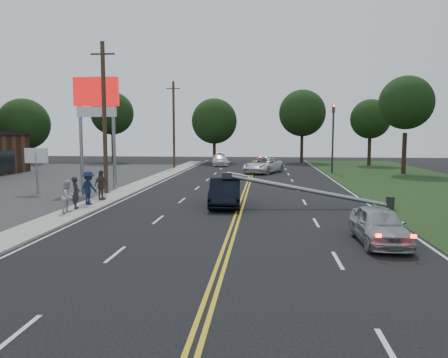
# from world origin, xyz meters

# --- Properties ---
(ground) EXTENTS (120.00, 120.00, 0.00)m
(ground) POSITION_xyz_m (0.00, 0.00, 0.00)
(ground) COLOR black
(ground) RESTS_ON ground
(sidewalk) EXTENTS (1.80, 70.00, 0.12)m
(sidewalk) POSITION_xyz_m (-8.40, 10.00, 0.06)
(sidewalk) COLOR #A6A096
(sidewalk) RESTS_ON ground
(centerline_yellow) EXTENTS (0.36, 80.00, 0.00)m
(centerline_yellow) POSITION_xyz_m (0.00, 10.00, 0.01)
(centerline_yellow) COLOR gold
(centerline_yellow) RESTS_ON ground
(pylon_sign) EXTENTS (3.20, 0.35, 8.00)m
(pylon_sign) POSITION_xyz_m (-10.50, 14.00, 6.00)
(pylon_sign) COLOR gray
(pylon_sign) RESTS_ON ground
(small_sign) EXTENTS (1.60, 0.14, 3.10)m
(small_sign) POSITION_xyz_m (-14.00, 12.00, 2.33)
(small_sign) COLOR gray
(small_sign) RESTS_ON ground
(traffic_signal) EXTENTS (0.28, 0.41, 7.05)m
(traffic_signal) POSITION_xyz_m (8.30, 30.00, 4.21)
(traffic_signal) COLOR #2D2D30
(traffic_signal) RESTS_ON ground
(fallen_streetlight) EXTENTS (9.36, 0.44, 1.91)m
(fallen_streetlight) POSITION_xyz_m (4.19, 8.00, 0.92)
(fallen_streetlight) COLOR #2D2D30
(fallen_streetlight) RESTS_ON ground
(utility_pole_mid) EXTENTS (1.60, 0.28, 10.00)m
(utility_pole_mid) POSITION_xyz_m (-9.20, 12.00, 5.08)
(utility_pole_mid) COLOR #382619
(utility_pole_mid) RESTS_ON ground
(utility_pole_far) EXTENTS (1.60, 0.28, 10.00)m
(utility_pole_far) POSITION_xyz_m (-9.20, 34.00, 5.08)
(utility_pole_far) COLOR #382619
(utility_pole_far) RESTS_ON ground
(tree_4) EXTENTS (6.82, 6.82, 8.71)m
(tree_4) POSITION_xyz_m (-30.73, 39.77, 5.29)
(tree_4) COLOR black
(tree_4) RESTS_ON ground
(tree_5) EXTENTS (5.98, 5.98, 9.87)m
(tree_5) POSITION_xyz_m (-20.06, 43.96, 6.87)
(tree_5) COLOR black
(tree_5) RESTS_ON ground
(tree_6) EXTENTS (6.37, 6.37, 8.97)m
(tree_6) POSITION_xyz_m (-5.80, 45.35, 5.78)
(tree_6) COLOR black
(tree_6) RESTS_ON ground
(tree_7) EXTENTS (6.53, 6.53, 10.17)m
(tree_7) POSITION_xyz_m (6.50, 46.36, 6.89)
(tree_7) COLOR black
(tree_7) RESTS_ON ground
(tree_8) EXTENTS (5.01, 5.01, 8.41)m
(tree_8) POSITION_xyz_m (14.61, 41.16, 5.88)
(tree_8) COLOR black
(tree_8) RESTS_ON ground
(tree_9) EXTENTS (5.32, 5.32, 9.78)m
(tree_9) POSITION_xyz_m (15.28, 29.34, 7.10)
(tree_9) COLOR black
(tree_9) RESTS_ON ground
(crashed_sedan) EXTENTS (1.94, 4.88, 1.58)m
(crashed_sedan) POSITION_xyz_m (-0.88, 8.21, 0.79)
(crashed_sedan) COLOR black
(crashed_sedan) RESTS_ON ground
(waiting_sedan) EXTENTS (1.70, 4.08, 1.38)m
(waiting_sedan) POSITION_xyz_m (5.59, 0.40, 0.69)
(waiting_sedan) COLOR #A0A2A8
(waiting_sedan) RESTS_ON ground
(emergency_a) EXTENTS (4.62, 6.21, 1.57)m
(emergency_a) POSITION_xyz_m (1.16, 29.03, 0.78)
(emergency_a) COLOR silver
(emergency_a) RESTS_ON ground
(emergency_b) EXTENTS (2.75, 5.08, 1.40)m
(emergency_b) POSITION_xyz_m (-4.37, 38.96, 0.70)
(emergency_b) COLOR silver
(emergency_b) RESTS_ON ground
(bystander_a) EXTENTS (0.58, 0.72, 1.71)m
(bystander_a) POSITION_xyz_m (-8.59, 5.93, 0.97)
(bystander_a) COLOR #25242B
(bystander_a) RESTS_ON sidewalk
(bystander_b) EXTENTS (0.71, 0.87, 1.64)m
(bystander_b) POSITION_xyz_m (-8.50, 4.84, 0.94)
(bystander_b) COLOR #B9B9BE
(bystander_b) RESTS_ON sidewalk
(bystander_c) EXTENTS (0.97, 1.35, 1.88)m
(bystander_c) POSITION_xyz_m (-8.44, 7.29, 1.06)
(bystander_c) COLOR #19223F
(bystander_c) RESTS_ON sidewalk
(bystander_d) EXTENTS (0.76, 1.13, 1.79)m
(bystander_d) POSITION_xyz_m (-8.44, 9.09, 1.01)
(bystander_d) COLOR #504740
(bystander_d) RESTS_ON sidewalk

